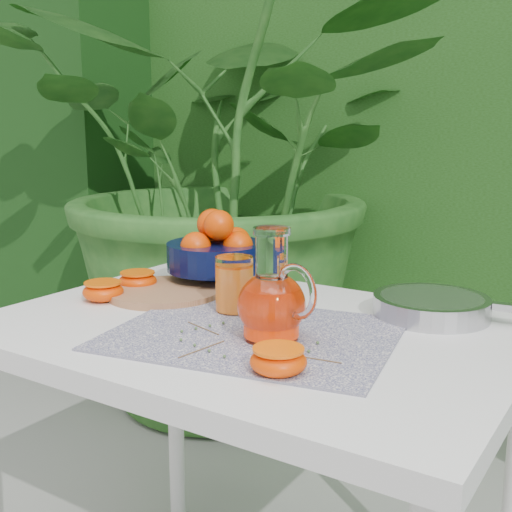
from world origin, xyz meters
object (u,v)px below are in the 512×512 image
Objects in this scene: white_table at (250,364)px; cutting_board at (165,292)px; saute_pan at (433,305)px; fruit_bowl at (217,250)px; juice_pitcher at (272,302)px.

cutting_board is (-0.28, 0.07, 0.09)m from white_table.
fruit_bowl is at bearing -178.13° from saute_pan.
cutting_board is 0.87× the size of fruit_bowl.
cutting_board is 0.58m from saute_pan.
juice_pitcher is 0.36m from saute_pan.
fruit_bowl reaches higher than white_table.
fruit_bowl is 0.71× the size of saute_pan.
juice_pitcher is at bearing -40.87° from fruit_bowl.
saute_pan is at bearing 40.19° from white_table.
juice_pitcher is at bearing -20.38° from cutting_board.
juice_pitcher is (0.36, -0.14, 0.06)m from cutting_board.
saute_pan is at bearing 57.58° from juice_pitcher.
cutting_board reaches higher than white_table.
cutting_board is at bearing -103.79° from fruit_bowl.
fruit_bowl reaches higher than saute_pan.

